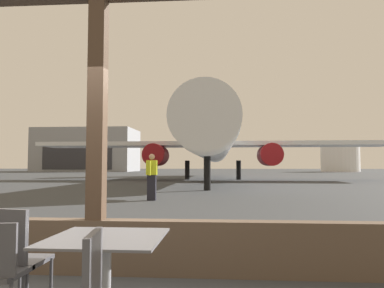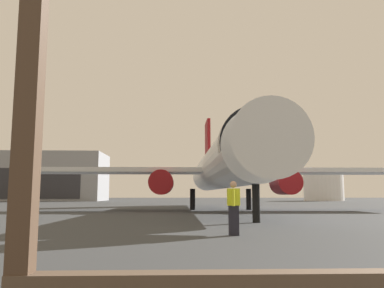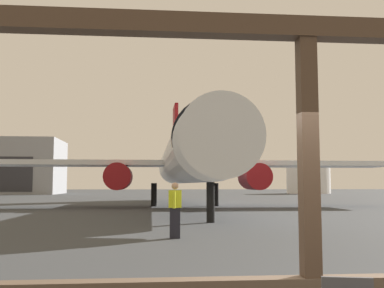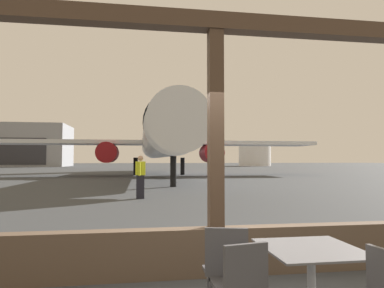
% 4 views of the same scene
% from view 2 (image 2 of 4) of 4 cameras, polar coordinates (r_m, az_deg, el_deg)
% --- Properties ---
extents(ground_plane, '(220.00, 220.00, 0.00)m').
position_cam_2_polar(ground_plane, '(43.62, 1.66, -9.03)').
color(ground_plane, '#383A3D').
extents(airplane, '(31.33, 35.03, 10.28)m').
position_cam_2_polar(airplane, '(32.47, 4.43, -3.41)').
color(airplane, silver).
rests_on(airplane, ground).
extents(ground_crew_worker, '(0.40, 0.56, 1.74)m').
position_cam_2_polar(ground_crew_worker, '(12.90, 6.05, -9.09)').
color(ground_crew_worker, black).
rests_on(ground_crew_worker, ground).
extents(distant_hangar, '(21.65, 12.71, 9.59)m').
position_cam_2_polar(distant_hangar, '(85.37, -19.82, -4.54)').
color(distant_hangar, gray).
rests_on(distant_hangar, ground).
extents(fuel_storage_tank, '(7.90, 7.90, 5.52)m').
position_cam_2_polar(fuel_storage_tank, '(85.24, 18.53, -5.96)').
color(fuel_storage_tank, white).
rests_on(fuel_storage_tank, ground).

